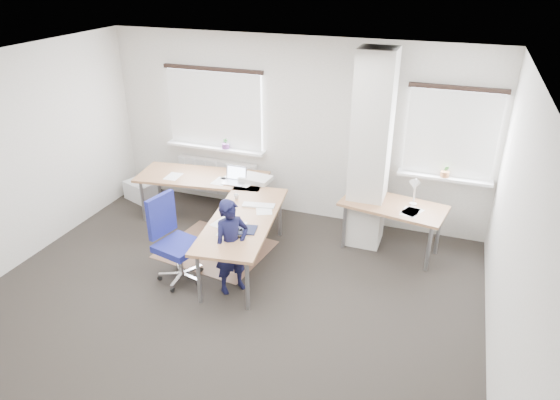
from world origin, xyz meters
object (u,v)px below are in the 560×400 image
(desk_main, at_px, (224,197))
(task_chair, at_px, (178,258))
(desk_side, at_px, (393,207))
(person, at_px, (232,247))

(desk_main, height_order, task_chair, task_chair)
(desk_side, bearing_deg, task_chair, -136.45)
(person, bearing_deg, desk_side, -8.90)
(desk_main, xyz_separation_m, task_chair, (-0.14, -1.12, -0.37))
(desk_main, distance_m, person, 1.25)
(desk_side, xyz_separation_m, person, (-1.70, -1.60, -0.06))
(desk_side, bearing_deg, desk_main, -157.44)
(desk_side, bearing_deg, person, -126.73)
(desk_main, height_order, person, person)
(desk_main, xyz_separation_m, desk_side, (2.32, 0.52, -0.01))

